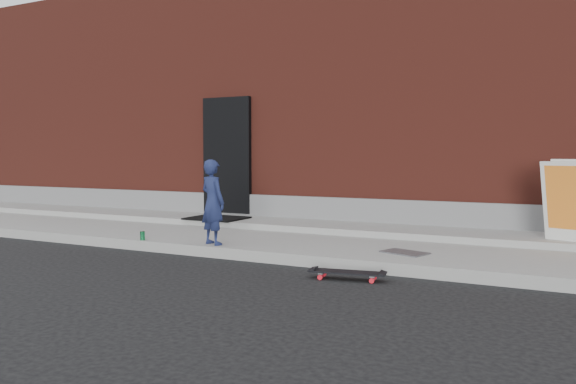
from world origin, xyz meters
The scene contains 10 objects.
ground centered at (0.00, 0.00, 0.00)m, with size 80.00×80.00×0.00m, color black.
sidewalk centered at (0.00, 1.50, 0.07)m, with size 20.00×3.00×0.15m, color gray.
apron centered at (0.00, 2.40, 0.20)m, with size 20.00×1.20×0.10m, color gray.
building centered at (0.00, 6.99, 2.50)m, with size 20.00×8.10×5.00m.
child centered at (-1.07, 0.20, 0.75)m, with size 0.44×0.29×1.20m, color #192147.
skateboard centered at (1.18, -0.43, 0.08)m, with size 0.87×0.35×0.10m.
pizza_sign centered at (3.47, 2.14, 0.80)m, with size 0.89×0.96×1.10m.
soda_can centered at (-2.22, 0.06, 0.22)m, with size 0.07×0.07×0.13m, color #1A8344.
doormat centered at (-2.30, 2.13, 0.26)m, with size 1.00×0.81×0.03m, color black.
utility_plate centered at (1.53, 0.72, 0.16)m, with size 0.56×0.36×0.02m, color #5C5D62.
Camera 1 is at (3.39, -6.32, 1.41)m, focal length 35.00 mm.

